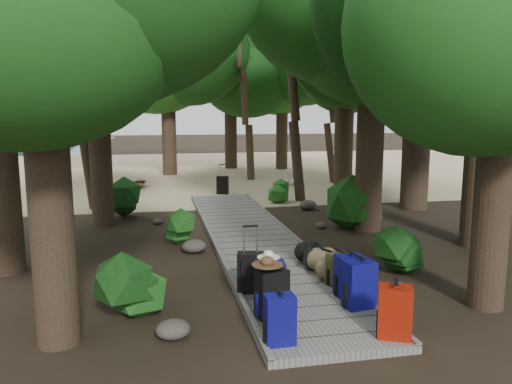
{
  "coord_description": "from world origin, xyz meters",
  "views": [
    {
      "loc": [
        -2.25,
        -10.36,
        3.02
      ],
      "look_at": [
        0.31,
        2.07,
        1.0
      ],
      "focal_mm": 35.0,
      "sensor_mm": 36.0,
      "label": 1
    }
  ],
  "objects": [
    {
      "name": "ground",
      "position": [
        0.0,
        0.0,
        0.0
      ],
      "size": [
        120.0,
        120.0,
        0.0
      ],
      "primitive_type": "plane",
      "color": "black",
      "rests_on": "ground"
    },
    {
      "name": "sand_beach",
      "position": [
        0.0,
        16.0,
        0.01
      ],
      "size": [
        40.0,
        22.0,
        0.02
      ],
      "primitive_type": "cube",
      "color": "tan",
      "rests_on": "ground"
    },
    {
      "name": "boardwalk",
      "position": [
        0.0,
        1.0,
        0.06
      ],
      "size": [
        2.0,
        12.0,
        0.12
      ],
      "primitive_type": "cube",
      "color": "slate",
      "rests_on": "ground"
    },
    {
      "name": "backpack_left_a",
      "position": [
        -0.75,
        -4.58,
        0.47
      ],
      "size": [
        0.38,
        0.27,
        0.71
      ],
      "primitive_type": null,
      "rotation": [
        0.0,
        0.0,
        0.01
      ],
      "color": "#080565",
      "rests_on": "boardwalk"
    },
    {
      "name": "backpack_left_b",
      "position": [
        -0.66,
        -3.75,
        0.51
      ],
      "size": [
        0.48,
        0.39,
        0.79
      ],
      "primitive_type": null,
      "rotation": [
        0.0,
        0.0,
        0.21
      ],
      "color": "black",
      "rests_on": "boardwalk"
    },
    {
      "name": "backpack_left_c",
      "position": [
        -0.6,
        -3.41,
        0.52
      ],
      "size": [
        0.45,
        0.34,
        0.8
      ],
      "primitive_type": null,
      "rotation": [
        0.0,
        0.0,
        -0.08
      ],
      "color": "#080565",
      "rests_on": "boardwalk"
    },
    {
      "name": "backpack_left_d",
      "position": [
        -0.63,
        -2.17,
        0.36
      ],
      "size": [
        0.36,
        0.29,
        0.49
      ],
      "primitive_type": null,
      "rotation": [
        0.0,
        0.0,
        0.22
      ],
      "color": "#080565",
      "rests_on": "boardwalk"
    },
    {
      "name": "backpack_right_a",
      "position": [
        0.75,
        -4.71,
        0.5
      ],
      "size": [
        0.51,
        0.45,
        0.76
      ],
      "primitive_type": null,
      "rotation": [
        0.0,
        0.0,
        -0.43
      ],
      "color": "#981009",
      "rests_on": "boardwalk"
    },
    {
      "name": "backpack_right_b",
      "position": [
        0.71,
        -3.66,
        0.52
      ],
      "size": [
        0.48,
        0.37,
        0.79
      ],
      "primitive_type": null,
      "rotation": [
        0.0,
        0.0,
        0.14
      ],
      "color": "#080565",
      "rests_on": "boardwalk"
    },
    {
      "name": "backpack_right_c",
      "position": [
        0.76,
        -3.16,
        0.49
      ],
      "size": [
        0.45,
        0.33,
        0.73
      ],
      "primitive_type": null,
      "rotation": [
        0.0,
        0.0,
        0.07
      ],
      "color": "#080565",
      "rests_on": "boardwalk"
    },
    {
      "name": "backpack_right_d",
      "position": [
        0.79,
        -2.66,
        0.42
      ],
      "size": [
        0.47,
        0.4,
        0.61
      ],
      "primitive_type": null,
      "rotation": [
        0.0,
        0.0,
        0.32
      ],
      "color": "#3A3B1B",
      "rests_on": "boardwalk"
    },
    {
      "name": "duffel_right_khaki",
      "position": [
        0.77,
        -2.08,
        0.33
      ],
      "size": [
        0.63,
        0.74,
        0.42
      ],
      "primitive_type": null,
      "rotation": [
        0.0,
        0.0,
        0.38
      ],
      "color": "brown",
      "rests_on": "boardwalk"
    },
    {
      "name": "duffel_right_black",
      "position": [
        0.68,
        -1.56,
        0.32
      ],
      "size": [
        0.57,
        0.73,
        0.4
      ],
      "primitive_type": null,
      "rotation": [
        0.0,
        0.0,
        -0.29
      ],
      "color": "black",
      "rests_on": "boardwalk"
    },
    {
      "name": "suitcase_on_boardwalk",
      "position": [
        -0.76,
        -2.7,
        0.45
      ],
      "size": [
        0.47,
        0.32,
        0.66
      ],
      "primitive_type": null,
      "rotation": [
        0.0,
        0.0,
        -0.22
      ],
      "color": "black",
      "rests_on": "boardwalk"
    },
    {
      "name": "lone_suitcase_on_sand",
      "position": [
        0.23,
        7.91,
        0.35
      ],
      "size": [
        0.48,
        0.36,
        0.67
      ],
      "primitive_type": null,
      "rotation": [
        0.0,
        0.0,
        -0.32
      ],
      "color": "black",
      "rests_on": "sand_beach"
    },
    {
      "name": "hat_brown",
      "position": [
        -0.73,
        -3.78,
        0.97
      ],
      "size": [
        0.45,
        0.45,
        0.13
      ],
      "primitive_type": null,
      "color": "#51351E",
      "rests_on": "backpack_left_b"
    },
    {
      "name": "hat_white",
      "position": [
        -0.64,
        -3.46,
        0.97
      ],
      "size": [
        0.34,
        0.34,
        0.11
      ],
      "primitive_type": null,
      "color": "silver",
      "rests_on": "backpack_left_c"
    },
    {
      "name": "kayak",
      "position": [
        -2.83,
        10.36,
        0.18
      ],
      "size": [
        0.8,
        3.24,
        0.32
      ],
      "primitive_type": "ellipsoid",
      "rotation": [
        0.0,
        0.0,
        -0.03
      ],
      "color": "#A1210D",
      "rests_on": "sand_beach"
    },
    {
      "name": "sun_lounger",
      "position": [
        3.68,
        9.78,
        0.3
      ],
      "size": [
        1.08,
        1.81,
        0.56
      ],
      "primitive_type": null,
      "rotation": [
        0.0,
        0.0,
        -0.32
      ],
      "color": "silver",
      "rests_on": "sand_beach"
    },
    {
      "name": "tree_right_a",
      "position": [
        2.79,
        -3.76,
        3.89
      ],
      "size": [
        4.66,
        4.66,
        7.77
      ],
      "primitive_type": null,
      "color": "black",
      "rests_on": "ground"
    },
    {
      "name": "tree_right_b",
      "position": [
        4.93,
        -0.46,
        5.05
      ],
      "size": [
        5.65,
        5.65,
        10.1
      ],
      "primitive_type": null,
      "color": "black",
      "rests_on": "ground"
    },
    {
      "name": "tree_right_c",
      "position": [
        3.15,
        1.5,
        4.97
      ],
      "size": [
        5.74,
        5.74,
        9.94
      ],
      "primitive_type": null,
      "color": "black",
      "rests_on": "ground"
    },
    {
      "name": "tree_right_d",
      "position": [
        5.8,
        3.92,
        6.07
      ],
      "size": [
        6.62,
        6.62,
        12.13
      ],
      "primitive_type": null,
      "color": "black",
      "rests_on": "ground"
    },
    {
      "name": "tree_right_e",
      "position": [
        4.61,
        6.98,
        4.97
      ],
      "size": [
        5.52,
        5.52,
        9.94
      ],
      "primitive_type": null,
      "color": "black",
      "rests_on": "ground"
    },
    {
      "name": "tree_right_f",
      "position": [
        6.98,
        9.58,
        4.42
      ],
      "size": [
        4.95,
        4.95,
        8.84
      ],
      "primitive_type": null,
      "color": "black",
      "rests_on": "ground"
    },
    {
      "name": "tree_left_a",
      "position": [
        -3.55,
        -3.74,
        3.92
      ],
      "size": [
        4.71,
        4.71,
        7.85
      ],
      "primitive_type": null,
      "color": "black",
      "rests_on": "ground"
    },
    {
      "name": "tree_left_c",
      "position": [
        -3.64,
        3.49,
        4.19
      ],
      "size": [
        4.81,
        4.81,
        8.37
      ],
      "primitive_type": null,
      "color": "black",
      "rests_on": "ground"
    },
    {
      "name": "tree_back_a",
      "position": [
        -1.49,
        14.31,
        4.92
      ],
      "size": [
        5.69,
        5.69,
        9.85
      ],
      "primitive_type": null,
      "color": "black",
      "rests_on": "ground"
    },
    {
      "name": "tree_back_b",
      "position": [
        1.89,
        16.59,
        4.77
      ],
      "size": [
        5.34,
        5.34,
        9.54
      ],
      "primitive_type": null,
      "color": "black",
      "rests_on": "ground"
    },
    {
      "name": "tree_back_c",
      "position": [
        4.54,
        15.76,
        4.48
      ],
      "size": [
        4.98,
        4.98,
        8.97
      ],
      "primitive_type": null,
      "color": "black",
      "rests_on": "ground"
    },
    {
      "name": "tree_back_d",
      "position": [
        -5.05,
        14.41,
        4.04
      ],
      "size": [
        4.85,
        4.85,
        8.09
      ],
      "primitive_type": null,
      "color": "black",
      "rests_on": "ground"
    },
    {
      "name": "palm_right_a",
      "position": [
        2.81,
        6.23,
        4.1
      ],
      "size": [
        4.81,
        4.81,
        8.21
      ],
      "primitive_type": null,
      "color": "#124213",
      "rests_on": "ground"
    },
    {
      "name": "palm_right_b",
      "position": [
        5.38,
        10.33,
        3.88
      ],
      "size": [
        4.01,
        4.01,
        7.75
      ],
      "primitive_type": null,
      "color": "#124213",
      "rests_on": "ground"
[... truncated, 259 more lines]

